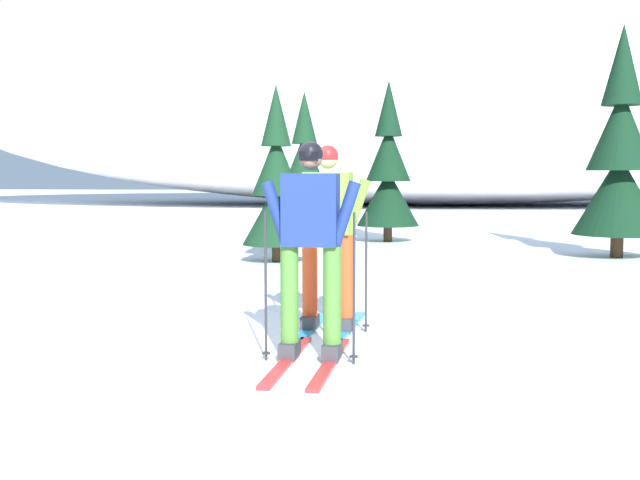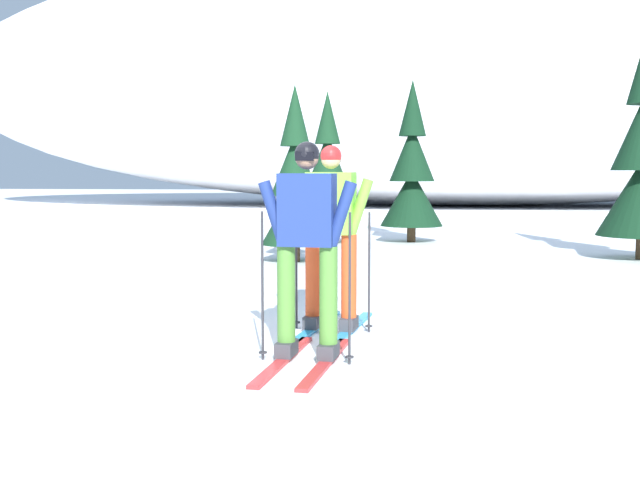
{
  "view_description": "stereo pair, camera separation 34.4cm",
  "coord_description": "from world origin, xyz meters",
  "px_view_note": "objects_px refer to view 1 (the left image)",
  "views": [
    {
      "loc": [
        1.67,
        -6.93,
        1.56
      ],
      "look_at": [
        1.09,
        -0.09,
        0.95
      ],
      "focal_mm": 43.36,
      "sensor_mm": 36.0,
      "label": 1
    },
    {
      "loc": [
        2.02,
        -6.89,
        1.56
      ],
      "look_at": [
        1.09,
        -0.09,
        0.95
      ],
      "focal_mm": 43.36,
      "sensor_mm": 36.0,
      "label": 2
    }
  ],
  "objects_px": {
    "skier_lime_jacket": "(328,233)",
    "pine_tree_far_left": "(276,188)",
    "pine_tree_center_right": "(388,175)",
    "pine_tree_center_left": "(304,180)",
    "skier_navy_jacket": "(311,245)",
    "pine_tree_far_right": "(620,161)"
  },
  "relations": [
    {
      "from": "pine_tree_far_right",
      "to": "skier_lime_jacket",
      "type": "bearing_deg",
      "value": -124.41
    },
    {
      "from": "pine_tree_center_right",
      "to": "pine_tree_center_left",
      "type": "bearing_deg",
      "value": -165.89
    },
    {
      "from": "pine_tree_center_left",
      "to": "pine_tree_far_right",
      "type": "xyz_separation_m",
      "value": [
        5.97,
        -2.46,
        0.37
      ]
    },
    {
      "from": "skier_navy_jacket",
      "to": "skier_lime_jacket",
      "type": "relative_size",
      "value": 0.99
    },
    {
      "from": "pine_tree_center_right",
      "to": "skier_lime_jacket",
      "type": "bearing_deg",
      "value": -93.52
    },
    {
      "from": "pine_tree_center_right",
      "to": "pine_tree_far_right",
      "type": "bearing_deg",
      "value": -35.11
    },
    {
      "from": "skier_lime_jacket",
      "to": "pine_tree_far_right",
      "type": "height_order",
      "value": "pine_tree_far_right"
    },
    {
      "from": "pine_tree_far_right",
      "to": "pine_tree_center_left",
      "type": "bearing_deg",
      "value": 157.64
    },
    {
      "from": "skier_lime_jacket",
      "to": "pine_tree_center_right",
      "type": "relative_size",
      "value": 0.51
    },
    {
      "from": "pine_tree_far_left",
      "to": "pine_tree_center_left",
      "type": "distance_m",
      "value": 3.66
    },
    {
      "from": "pine_tree_center_right",
      "to": "pine_tree_far_right",
      "type": "height_order",
      "value": "pine_tree_far_right"
    },
    {
      "from": "pine_tree_far_left",
      "to": "pine_tree_far_right",
      "type": "relative_size",
      "value": 0.73
    },
    {
      "from": "skier_lime_jacket",
      "to": "pine_tree_center_right",
      "type": "xyz_separation_m",
      "value": [
        0.61,
        9.86,
        0.54
      ]
    },
    {
      "from": "skier_navy_jacket",
      "to": "pine_tree_center_right",
      "type": "xyz_separation_m",
      "value": [
        0.66,
        11.05,
        0.54
      ]
    },
    {
      "from": "skier_lime_jacket",
      "to": "pine_tree_center_left",
      "type": "height_order",
      "value": "pine_tree_center_left"
    },
    {
      "from": "pine_tree_center_left",
      "to": "pine_tree_far_right",
      "type": "distance_m",
      "value": 6.47
    },
    {
      "from": "skier_navy_jacket",
      "to": "pine_tree_far_left",
      "type": "height_order",
      "value": "pine_tree_far_left"
    },
    {
      "from": "pine_tree_center_right",
      "to": "skier_navy_jacket",
      "type": "bearing_deg",
      "value": -93.43
    },
    {
      "from": "skier_navy_jacket",
      "to": "pine_tree_center_right",
      "type": "bearing_deg",
      "value": 86.57
    },
    {
      "from": "skier_navy_jacket",
      "to": "skier_lime_jacket",
      "type": "height_order",
      "value": "skier_lime_jacket"
    },
    {
      "from": "pine_tree_far_left",
      "to": "pine_tree_far_right",
      "type": "distance_m",
      "value": 6.21
    },
    {
      "from": "skier_lime_jacket",
      "to": "pine_tree_far_left",
      "type": "xyz_separation_m",
      "value": [
        -1.32,
        5.75,
        0.31
      ]
    }
  ]
}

